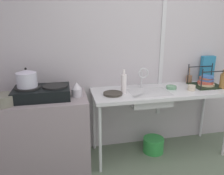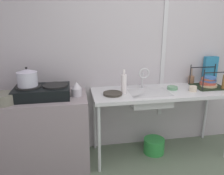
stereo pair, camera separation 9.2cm
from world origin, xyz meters
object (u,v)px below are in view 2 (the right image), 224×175
object	(u,v)px
dish_rack	(208,83)
utensil_jar	(191,80)
sink_basin	(149,98)
frying_pan	(113,94)
cup_by_rack	(193,89)
pot_beside_stove	(3,99)
bucket_on_floor	(154,146)
bottle_by_sink	(124,83)
cereal_box	(210,70)
faucet	(144,75)
stove	(42,92)
pot_on_left_burner	(27,78)
small_bowl_on_drainboard	(172,88)
percolator	(77,89)

from	to	relation	value
dish_rack	utensil_jar	world-z (taller)	dish_rack
sink_basin	utensil_jar	world-z (taller)	utensil_jar
frying_pan	cup_by_rack	world-z (taller)	cup_by_rack
dish_rack	utensil_jar	bearing A→B (deg)	125.50
pot_beside_stove	bucket_on_floor	distance (m)	1.89
sink_basin	bottle_by_sink	distance (m)	0.36
cereal_box	utensil_jar	size ratio (longest dim) A/B	1.74
sink_basin	bucket_on_floor	bearing A→B (deg)	25.18
faucet	cereal_box	world-z (taller)	cereal_box
stove	cup_by_rack	world-z (taller)	stove
pot_on_left_burner	bucket_on_floor	distance (m)	1.76
utensil_jar	dish_rack	bearing A→B (deg)	-54.50
small_bowl_on_drainboard	cereal_box	distance (m)	0.67
sink_basin	faucet	world-z (taller)	faucet
frying_pan	utensil_jar	world-z (taller)	utensil_jar
percolator	dish_rack	size ratio (longest dim) A/B	0.44
utensil_jar	cereal_box	bearing A→B (deg)	0.81
utensil_jar	percolator	bearing A→B (deg)	-170.52
cereal_box	bucket_on_floor	size ratio (longest dim) A/B	1.33
stove	bucket_on_floor	bearing A→B (deg)	0.42
percolator	sink_basin	bearing A→B (deg)	-1.77
dish_rack	cereal_box	bearing A→B (deg)	56.16
frying_pan	stove	bearing A→B (deg)	176.48
small_bowl_on_drainboard	bucket_on_floor	world-z (taller)	small_bowl_on_drainboard
dish_rack	bucket_on_floor	size ratio (longest dim) A/B	1.38
bucket_on_floor	percolator	bearing A→B (deg)	-178.29
cup_by_rack	cereal_box	world-z (taller)	cereal_box
bottle_by_sink	bucket_on_floor	world-z (taller)	bottle_by_sink
bottle_by_sink	pot_on_left_burner	bearing A→B (deg)	179.12
faucet	small_bowl_on_drainboard	bearing A→B (deg)	-12.86
pot_beside_stove	sink_basin	world-z (taller)	pot_beside_stove
faucet	dish_rack	distance (m)	0.85
faucet	cereal_box	xyz separation A→B (m)	(0.96, 0.13, -0.00)
dish_rack	bottle_by_sink	bearing A→B (deg)	-176.65
bucket_on_floor	cereal_box	bearing A→B (deg)	15.59
pot_beside_stove	bucket_on_floor	bearing A→B (deg)	4.97
stove	bucket_on_floor	xyz separation A→B (m)	(1.33, 0.01, -0.81)
cereal_box	dish_rack	bearing A→B (deg)	-122.34
pot_on_left_burner	pot_beside_stove	distance (m)	0.32
bottle_by_sink	dish_rack	bearing A→B (deg)	3.35
sink_basin	frying_pan	distance (m)	0.45
bucket_on_floor	sink_basin	bearing A→B (deg)	-154.82
pot_on_left_burner	cereal_box	size ratio (longest dim) A/B	0.60
stove	pot_beside_stove	distance (m)	0.40
frying_pan	dish_rack	distance (m)	1.25
frying_pan	utensil_jar	size ratio (longest dim) A/B	1.06
percolator	cup_by_rack	xyz separation A→B (m)	(1.37, -0.06, -0.05)
cup_by_rack	bottle_by_sink	world-z (taller)	bottle_by_sink
pot_beside_stove	faucet	size ratio (longest dim) A/B	0.95
sink_basin	cereal_box	size ratio (longest dim) A/B	1.33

